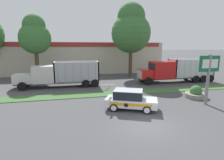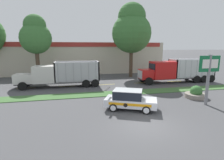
# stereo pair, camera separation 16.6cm
# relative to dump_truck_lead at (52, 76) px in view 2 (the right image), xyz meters

# --- Properties ---
(ground_plane) EXTENTS (600.00, 600.00, 0.00)m
(ground_plane) POSITION_rel_dump_truck_lead_xyz_m (7.42, -13.69, -1.55)
(ground_plane) COLOR #474749
(grass_verge) EXTENTS (120.00, 2.16, 0.06)m
(grass_verge) POSITION_rel_dump_truck_lead_xyz_m (7.42, -5.05, -1.52)
(grass_verge) COLOR #3D6633
(grass_verge) RESTS_ON ground_plane
(centre_line_2) EXTENTS (2.40, 0.14, 0.01)m
(centre_line_2) POSITION_rel_dump_truck_lead_xyz_m (-3.42, 0.03, -1.55)
(centre_line_2) COLOR yellow
(centre_line_2) RESTS_ON ground_plane
(centre_line_3) EXTENTS (2.40, 0.14, 0.01)m
(centre_line_3) POSITION_rel_dump_truck_lead_xyz_m (1.98, 0.03, -1.55)
(centre_line_3) COLOR yellow
(centre_line_3) RESTS_ON ground_plane
(centre_line_4) EXTENTS (2.40, 0.14, 0.01)m
(centre_line_4) POSITION_rel_dump_truck_lead_xyz_m (7.38, 0.03, -1.55)
(centre_line_4) COLOR yellow
(centre_line_4) RESTS_ON ground_plane
(centre_line_5) EXTENTS (2.40, 0.14, 0.01)m
(centre_line_5) POSITION_rel_dump_truck_lead_xyz_m (12.78, 0.03, -1.55)
(centre_line_5) COLOR yellow
(centre_line_5) RESTS_ON ground_plane
(centre_line_6) EXTENTS (2.40, 0.14, 0.01)m
(centre_line_6) POSITION_rel_dump_truck_lead_xyz_m (18.18, 0.03, -1.55)
(centre_line_6) COLOR yellow
(centre_line_6) RESTS_ON ground_plane
(centre_line_7) EXTENTS (2.40, 0.14, 0.01)m
(centre_line_7) POSITION_rel_dump_truck_lead_xyz_m (23.58, 0.03, -1.55)
(centre_line_7) COLOR yellow
(centre_line_7) RESTS_ON ground_plane
(dump_truck_lead) EXTENTS (10.84, 2.71, 3.37)m
(dump_truck_lead) POSITION_rel_dump_truck_lead_xyz_m (0.00, 0.00, 0.00)
(dump_truck_lead) COLOR black
(dump_truck_lead) RESTS_ON ground_plane
(dump_truck_mid) EXTENTS (11.81, 2.67, 3.51)m
(dump_truck_mid) POSITION_rel_dump_truck_lead_xyz_m (16.99, -0.59, 0.14)
(dump_truck_mid) COLOR black
(dump_truck_mid) RESTS_ON ground_plane
(rally_car) EXTENTS (4.73, 3.50, 1.74)m
(rally_car) POSITION_rel_dump_truck_lead_xyz_m (7.38, -10.37, -0.67)
(rally_car) COLOR silver
(rally_car) RESTS_ON ground_plane
(store_sign_post) EXTENTS (2.03, 0.28, 4.65)m
(store_sign_post) POSITION_rel_dump_truck_lead_xyz_m (14.74, -10.71, 1.64)
(store_sign_post) COLOR gray
(store_sign_post) RESTS_ON ground_plane
(stone_planter) EXTENTS (2.22, 2.22, 1.31)m
(stone_planter) POSITION_rel_dump_truck_lead_xyz_m (15.33, -8.58, -1.11)
(stone_planter) COLOR gray
(stone_planter) RESTS_ON ground_plane
(traffic_cone) EXTENTS (0.48, 0.48, 0.63)m
(traffic_cone) POSITION_rel_dump_truck_lead_xyz_m (5.72, -8.51, -1.24)
(traffic_cone) COLOR black
(traffic_cone) RESTS_ON ground_plane
(store_building_backdrop) EXTENTS (32.45, 12.10, 6.21)m
(store_building_backdrop) POSITION_rel_dump_truck_lead_xyz_m (5.02, 15.79, 1.56)
(store_building_backdrop) COLOR #BCB29E
(store_building_backdrop) RESTS_ON ground_plane
(tree_behind_centre) EXTENTS (4.87, 4.87, 10.30)m
(tree_behind_centre) POSITION_rel_dump_truck_lead_xyz_m (-2.83, 6.04, 5.54)
(tree_behind_centre) COLOR #473828
(tree_behind_centre) RESTS_ON ground_plane
(tree_behind_far_right) EXTENTS (6.80, 6.80, 12.74)m
(tree_behind_far_right) POSITION_rel_dump_truck_lead_xyz_m (12.85, 5.62, 6.76)
(tree_behind_far_right) COLOR #473828
(tree_behind_far_right) RESTS_ON ground_plane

